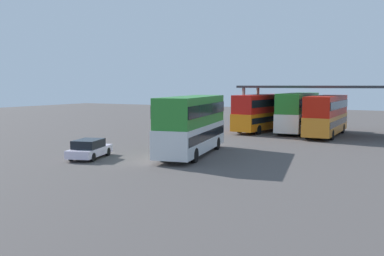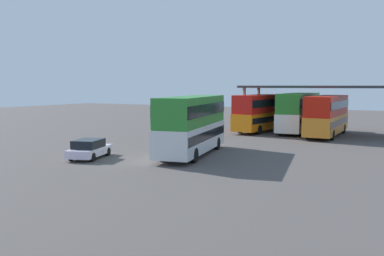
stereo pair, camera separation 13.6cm
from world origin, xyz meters
TOP-DOWN VIEW (x-y plane):
  - ground_plane at (0.00, 0.00)m, footprint 140.00×140.00m
  - double_decker_main at (0.88, 3.14)m, footprint 4.44×10.34m
  - parked_hatchback at (-4.76, -1.66)m, footprint 2.82×4.40m
  - double_decker_near_canopy at (-0.10, 21.39)m, footprint 3.53×10.40m
  - double_decker_mid_row at (3.75, 22.11)m, footprint 2.82×10.19m
  - double_decker_far_right at (7.13, 20.23)m, footprint 2.71×10.66m
  - depot_canopy at (8.90, 21.76)m, footprint 22.49×6.02m

SIDE VIEW (x-z plane):
  - ground_plane at x=0.00m, z-range 0.00..0.00m
  - parked_hatchback at x=-4.76m, z-range 0.00..1.35m
  - double_decker_far_right at x=7.13m, z-range 0.20..4.28m
  - double_decker_near_canopy at x=-0.10m, z-range 0.20..4.30m
  - double_decker_mid_row at x=3.75m, z-range 0.20..4.49m
  - double_decker_main at x=0.88m, z-range 0.20..4.53m
  - depot_canopy at x=8.90m, z-range 2.23..7.33m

